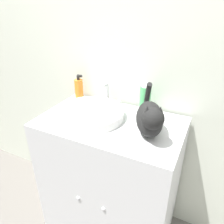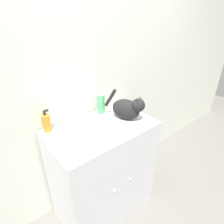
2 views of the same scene
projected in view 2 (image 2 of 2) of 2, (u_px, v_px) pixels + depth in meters
ground_plane at (121, 223)px, 1.59m from camera, size 8.00×8.00×0.00m
wall_back at (79, 75)px, 1.40m from camera, size 6.00×0.05×2.50m
vanity_cabinet at (103, 170)px, 1.55m from camera, size 0.83×0.52×0.91m
sink_basin at (88, 130)px, 1.26m from camera, size 0.40×0.40×0.05m
faucet at (74, 115)px, 1.39m from camera, size 0.20×0.08×0.15m
cat at (128, 108)px, 1.42m from camera, size 0.22×0.35×0.24m
soap_bottle at (46, 123)px, 1.26m from camera, size 0.06×0.06×0.17m
spray_bottle at (101, 102)px, 1.52m from camera, size 0.07×0.07×0.21m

